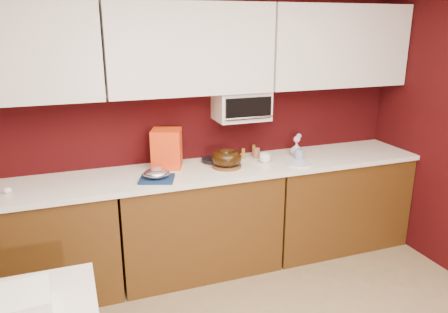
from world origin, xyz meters
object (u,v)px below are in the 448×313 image
pandoro_box (167,148)px  coffee_mug (265,157)px  foil_ham_nest (157,173)px  flower_vase (296,148)px  blue_jar (299,154)px  bundt_cake (227,158)px  toaster_oven (241,105)px  newspaper_stack (13,306)px

pandoro_box → coffee_mug: pandoro_box is taller
foil_ham_nest → flower_vase: 1.34m
pandoro_box → blue_jar: bearing=11.0°
bundt_cake → coffee_mug: bundt_cake is taller
pandoro_box → coffee_mug: 0.84m
blue_jar → flower_vase: flower_vase is taller
pandoro_box → foil_ham_nest: bearing=-96.8°
toaster_oven → coffee_mug: 0.49m
coffee_mug → flower_vase: 0.37m
toaster_oven → flower_vase: size_ratio=3.40×
toaster_oven → coffee_mug: bearing=-49.8°
bundt_cake → blue_jar: (0.67, -0.01, -0.03)m
blue_jar → foil_ham_nest: bearing=-175.5°
toaster_oven → bundt_cake: 0.48m
bundt_cake → foil_ham_nest: size_ratio=1.23×
flower_vase → newspaper_stack: size_ratio=0.41×
pandoro_box → newspaper_stack: 1.82m
bundt_cake → pandoro_box: bearing=159.3°
toaster_oven → bundt_cake: size_ratio=1.82×
blue_jar → bundt_cake: bearing=179.0°
foil_ham_nest → pandoro_box: bearing=62.9°
flower_vase → foil_ham_nest: bearing=-170.4°
foil_ham_nest → newspaper_stack: bearing=-127.6°
pandoro_box → newspaper_stack: (-1.05, -1.47, -0.25)m
toaster_oven → coffee_mug: toaster_oven is taller
flower_vase → toaster_oven: bearing=171.6°
bundt_cake → blue_jar: bundt_cake is taller
toaster_oven → foil_ham_nest: size_ratio=2.24×
toaster_oven → newspaper_stack: toaster_oven is taller
bundt_cake → flower_vase: size_ratio=1.87×
bundt_cake → newspaper_stack: size_ratio=0.77×
blue_jar → newspaper_stack: blue_jar is taller
coffee_mug → pandoro_box: bearing=168.4°
pandoro_box → flower_vase: 1.18m
coffee_mug → blue_jar: bearing=-3.4°
foil_ham_nest → pandoro_box: size_ratio=0.63×
flower_vase → bundt_cake: bearing=-171.1°
foil_ham_nest → pandoro_box: (0.15, 0.29, 0.10)m
pandoro_box → newspaper_stack: size_ratio=0.99×
bundt_cake → foil_ham_nest: bearing=-169.5°
flower_vase → newspaper_stack: 2.64m
toaster_oven → newspaper_stack: 2.33m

